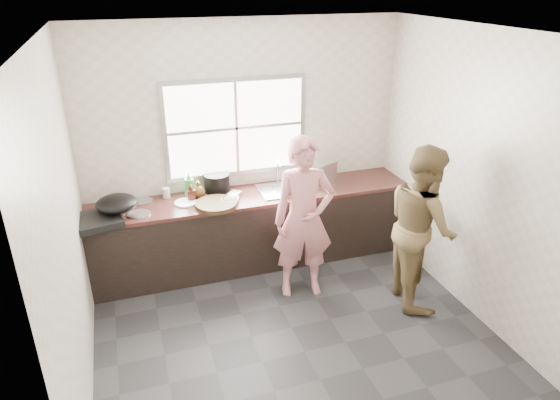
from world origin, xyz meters
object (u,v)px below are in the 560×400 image
object	(u,v)px
bowl_mince	(230,200)
black_pot	(217,183)
pot_lid_right	(142,201)
wok	(117,203)
pot_lid_left	(139,214)
woman	(304,224)
bottle_green	(189,185)
cutting_board	(216,204)
bowl_crabs	(318,183)
burner	(96,220)
bottle_brown_short	(198,190)
bottle_brown_tall	(191,193)
bowl_held	(293,194)
plate_food	(186,203)
glass_jar	(166,193)
person_side	(421,226)
dish_rack	(319,173)

from	to	relation	value
bowl_mince	black_pot	bearing A→B (deg)	102.01
pot_lid_right	black_pot	bearing A→B (deg)	1.60
wok	pot_lid_left	bearing A→B (deg)	-10.59
woman	bottle_green	distance (m)	1.35
cutting_board	bowl_crabs	bearing A→B (deg)	9.30
cutting_board	pot_lid_left	world-z (taller)	cutting_board
pot_lid_right	burner	bearing A→B (deg)	-139.18
woman	bottle_brown_short	world-z (taller)	woman
bowl_crabs	pot_lid_left	xyz separation A→B (m)	(-2.03, -0.16, -0.02)
pot_lid_right	bowl_mince	bearing A→B (deg)	-19.09
bowl_mince	bottle_brown_tall	xyz separation A→B (m)	(-0.38, 0.17, 0.06)
wok	cutting_board	bearing A→B (deg)	-4.82
cutting_board	bowl_held	size ratio (longest dim) A/B	2.23
woman	bottle_green	size ratio (longest dim) A/B	5.38
bottle_green	burner	bearing A→B (deg)	-160.18
bottle_brown_tall	burner	xyz separation A→B (m)	(-0.98, -0.26, -0.05)
cutting_board	plate_food	size ratio (longest dim) A/B	1.83
plate_food	glass_jar	xyz separation A→B (m)	(-0.17, 0.23, 0.05)
person_side	bowl_held	size ratio (longest dim) A/B	8.38
bottle_brown_short	glass_jar	xyz separation A→B (m)	(-0.34, 0.10, -0.03)
person_side	pot_lid_right	world-z (taller)	person_side
cutting_board	pot_lid_left	bearing A→B (deg)	176.67
dish_rack	bottle_green	bearing A→B (deg)	152.71
woman	pot_lid_right	xyz separation A→B (m)	(-1.51, 0.93, 0.07)
bowl_crabs	bottle_green	distance (m)	1.48
bottle_green	burner	distance (m)	1.04
bowl_held	woman	bearing A→B (deg)	-98.23
dish_rack	pot_lid_right	bearing A→B (deg)	152.20
bottle_brown_short	pot_lid_left	size ratio (longest dim) A/B	0.75
bowl_mince	pot_lid_left	xyz separation A→B (m)	(-0.95, -0.01, -0.02)
bottle_brown_tall	plate_food	bearing A→B (deg)	-140.44
bowl_crabs	woman	bearing A→B (deg)	-121.75
pot_lid_right	plate_food	bearing A→B (deg)	-25.00
burner	wok	bearing A→B (deg)	28.01
plate_food	glass_jar	bearing A→B (deg)	127.74
woman	bowl_mince	world-z (taller)	woman
glass_jar	wok	size ratio (longest dim) A/B	0.27
black_pot	glass_jar	world-z (taller)	black_pot
bottle_green	bottle_brown_short	distance (m)	0.11
bottle_brown_tall	pot_lid_right	world-z (taller)	bottle_brown_tall
bowl_crabs	bottle_brown_short	distance (m)	1.38
pot_lid_left	pot_lid_right	world-z (taller)	same
bowl_mince	bottle_brown_short	distance (m)	0.38
black_pot	bottle_brown_tall	size ratio (longest dim) A/B	1.65
black_pot	bottle_brown_short	size ratio (longest dim) A/B	1.62
wok	pot_lid_right	distance (m)	0.41
bowl_crabs	dish_rack	bearing A→B (deg)	67.52
burner	pot_lid_left	size ratio (longest dim) A/B	1.94
bowl_crabs	wok	size ratio (longest dim) A/B	0.43
black_pot	pot_lid_right	xyz separation A→B (m)	(-0.83, -0.02, -0.10)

